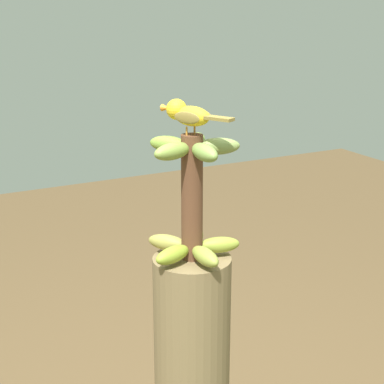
% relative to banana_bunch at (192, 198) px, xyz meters
% --- Properties ---
extents(banana_bunch, '(0.25, 0.26, 0.33)m').
position_rel_banana_bunch_xyz_m(banana_bunch, '(0.00, 0.00, 0.00)').
color(banana_bunch, brown).
rests_on(banana_bunch, banana_tree).
extents(perched_bird, '(0.20, 0.12, 0.09)m').
position_rel_banana_bunch_xyz_m(perched_bird, '(0.01, 0.01, 0.22)').
color(perched_bird, '#C68933').
rests_on(perched_bird, banana_bunch).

